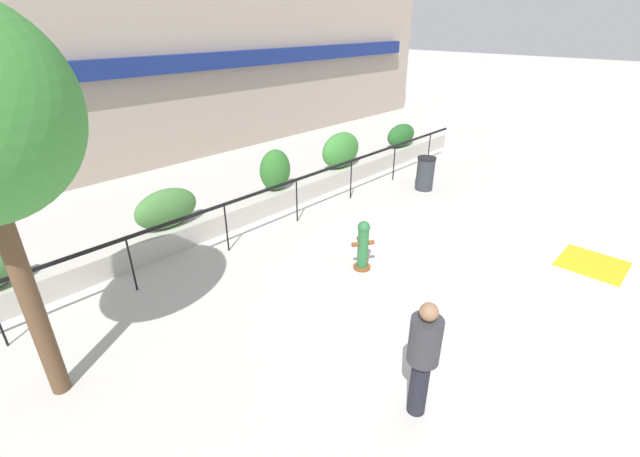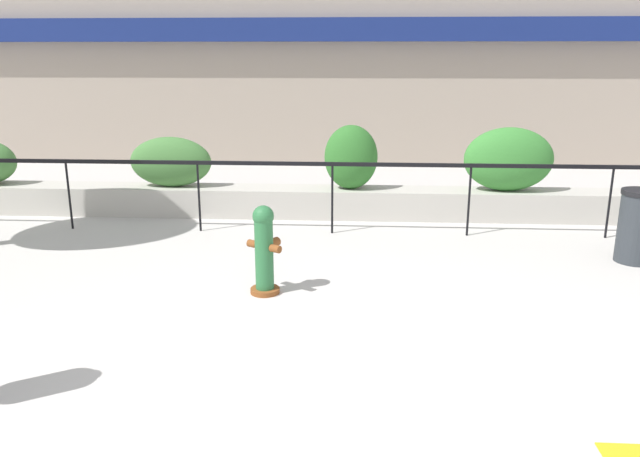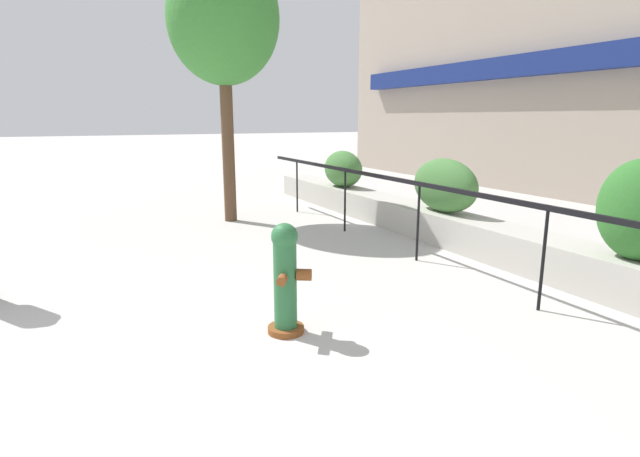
# 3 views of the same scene
# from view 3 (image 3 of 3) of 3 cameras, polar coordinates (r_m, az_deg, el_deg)

# --- Properties ---
(ground_plane) EXTENTS (120.00, 120.00, 0.00)m
(ground_plane) POSITION_cam_3_polar(r_m,az_deg,el_deg) (4.07, -31.92, -19.46)
(ground_plane) COLOR #BCB7B2
(planter_wall_low) EXTENTS (18.00, 0.70, 0.50)m
(planter_wall_low) POSITION_cam_3_polar(r_m,az_deg,el_deg) (6.72, 29.93, -4.54)
(planter_wall_low) COLOR #B7B2A8
(planter_wall_low) RESTS_ON ground
(fence_railing_segment) EXTENTS (15.00, 0.05, 1.15)m
(fence_railing_segment) POSITION_cam_3_polar(r_m,az_deg,el_deg) (5.68, 24.55, 1.12)
(fence_railing_segment) COLOR black
(fence_railing_segment) RESTS_ON ground
(hedge_bush_0) EXTENTS (1.22, 0.70, 0.81)m
(hedge_bush_0) POSITION_cam_3_polar(r_m,az_deg,el_deg) (11.31, 2.64, 6.82)
(hedge_bush_0) COLOR #427538
(hedge_bush_0) RESTS_ON planter_wall_low
(hedge_bush_1) EXTENTS (1.45, 0.57, 0.88)m
(hedge_bush_1) POSITION_cam_3_polar(r_m,az_deg,el_deg) (8.48, 14.04, 4.79)
(hedge_bush_1) COLOR #427538
(hedge_bush_1) RESTS_ON planter_wall_low
(hedge_bush_2) EXTENTS (0.92, 0.65, 1.11)m
(hedge_bush_2) POSITION_cam_3_polar(r_m,az_deg,el_deg) (6.41, 32.72, 1.80)
(hedge_bush_2) COLOR #2D6B28
(hedge_bush_2) RESTS_ON planter_wall_low
(fire_hydrant) EXTENTS (0.48, 0.48, 1.08)m
(fire_hydrant) POSITION_cam_3_polar(r_m,az_deg,el_deg) (4.75, -3.95, -5.63)
(fire_hydrant) COLOR brown
(fire_hydrant) RESTS_ON ground
(street_tree) EXTENTS (2.29, 2.06, 5.03)m
(street_tree) POSITION_cam_3_polar(r_m,az_deg,el_deg) (10.18, -11.01, 22.30)
(street_tree) COLOR brown
(street_tree) RESTS_ON ground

